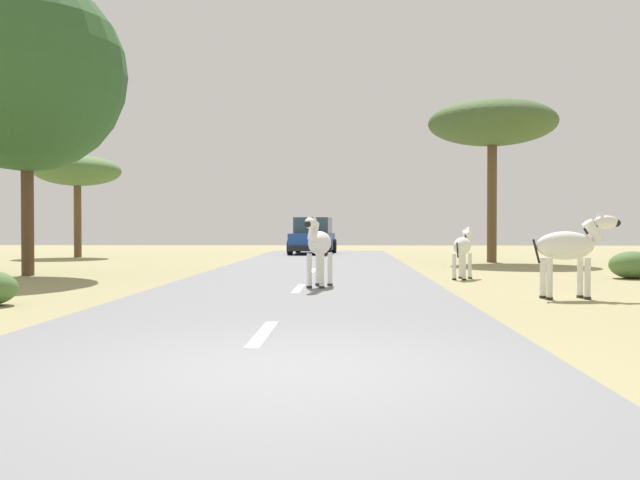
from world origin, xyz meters
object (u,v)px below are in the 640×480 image
tree_1 (492,124)px  zebra_0 (319,244)px  zebra_1 (463,247)px  zebra_2 (570,247)px  tree_4 (26,74)px  car_0 (313,237)px  bush_0 (633,265)px  tree_0 (77,172)px

tree_1 → zebra_0: bearing=-117.2°
zebra_0 → zebra_1: 4.67m
zebra_2 → tree_4: (-12.67, 5.66, 4.50)m
zebra_2 → tree_1: (1.39, 13.43, 4.22)m
tree_4 → tree_1: bearing=29.0°
zebra_0 → zebra_2: 4.94m
zebra_0 → zebra_2: (4.64, -1.70, -0.01)m
car_0 → tree_1: bearing=138.8°
zebra_1 → tree_4: size_ratio=0.17×
zebra_2 → tree_1: 14.15m
tree_1 → car_0: bearing=134.9°
bush_0 → zebra_1: bearing=-175.6°
tree_0 → tree_1: 17.79m
tree_0 → zebra_1: bearing=-40.4°
tree_0 → bush_0: (19.11, -12.26, -3.42)m
zebra_0 → bush_0: size_ratio=1.36×
zebra_2 → tree_1: size_ratio=0.28×
car_0 → tree_4: 17.06m
zebra_1 → tree_0: 19.64m
zebra_0 → bush_0: zebra_0 is taller
zebra_2 → zebra_0: bearing=-118.7°
tree_4 → bush_0: size_ratio=6.97×
tree_4 → bush_0: tree_4 is taller
tree_0 → car_0: bearing=17.1°
zebra_2 → tree_4: bearing=-122.6°
zebra_2 → car_0: car_0 is taller
zebra_0 → zebra_1: bearing=-125.8°
zebra_0 → zebra_2: bearing=172.8°
zebra_0 → car_0: 18.85m
tree_1 → bush_0: size_ratio=5.20×
zebra_0 → bush_0: bearing=-143.5°
bush_0 → tree_1: bearing=102.3°
tree_0 → bush_0: 22.96m
zebra_1 → tree_0: tree_0 is taller
car_0 → bush_0: bearing=123.9°
tree_4 → bush_0: bearing=-2.0°
car_0 → tree_1: size_ratio=0.74×
zebra_1 → tree_4: bearing=-160.8°
car_0 → tree_0: size_ratio=1.00×
tree_0 → tree_1: (17.30, -3.94, 1.40)m
zebra_0 → tree_0: tree_0 is taller
car_0 → zebra_2: bearing=109.4°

